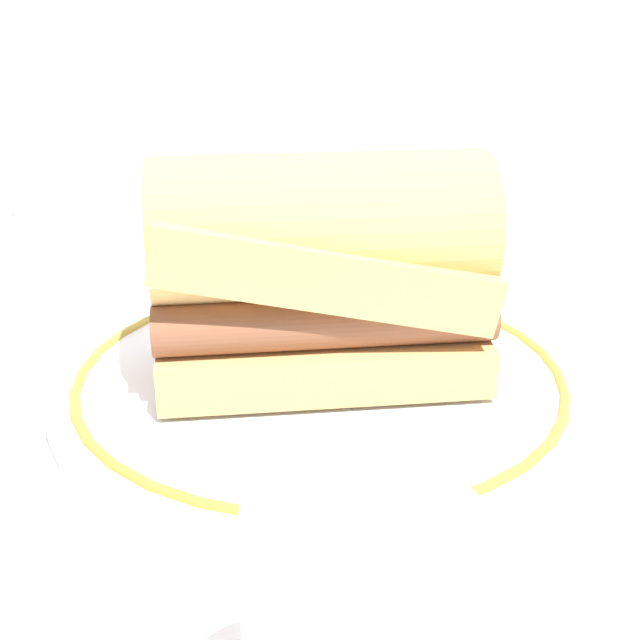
{
  "coord_description": "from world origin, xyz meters",
  "views": [
    {
      "loc": [
        -0.02,
        -0.4,
        0.23
      ],
      "look_at": [
        -0.02,
        0.03,
        0.04
      ],
      "focal_mm": 47.99,
      "sensor_mm": 36.0,
      "label": 1
    }
  ],
  "objects": [
    {
      "name": "salt_shaker",
      "position": [
        -0.26,
        0.2,
        0.04
      ],
      "size": [
        0.03,
        0.03,
        0.07
      ],
      "color": "white",
      "rests_on": "ground_plane"
    },
    {
      "name": "plate",
      "position": [
        -0.02,
        0.03,
        0.01
      ],
      "size": [
        0.3,
        0.3,
        0.01
      ],
      "color": "white",
      "rests_on": "ground_plane"
    },
    {
      "name": "ground_plane",
      "position": [
        0.0,
        0.0,
        0.0
      ],
      "size": [
        1.5,
        1.5,
        0.0
      ],
      "primitive_type": "plane",
      "color": "white"
    },
    {
      "name": "sausage_sandwich",
      "position": [
        -0.02,
        0.03,
        0.08
      ],
      "size": [
        0.19,
        0.11,
        0.12
      ],
      "rotation": [
        0.0,
        0.0,
        0.13
      ],
      "color": "tan",
      "rests_on": "plate"
    }
  ]
}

